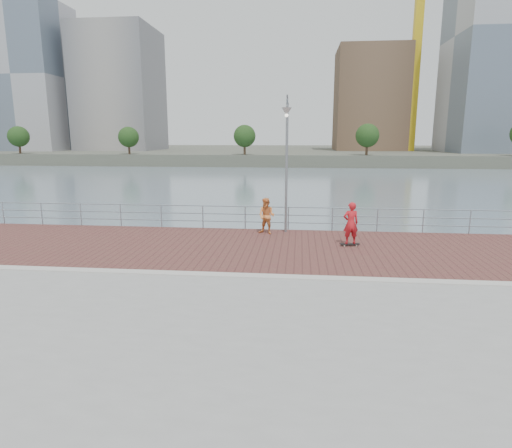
# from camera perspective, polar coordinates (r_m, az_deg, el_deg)

# --- Properties ---
(water) EXTENTS (400.00, 400.00, 0.00)m
(water) POSITION_cam_1_polar(r_m,az_deg,el_deg) (14.42, -0.83, -14.60)
(water) COLOR slate
(water) RESTS_ON ground
(seawall) EXTENTS (40.00, 24.00, 2.00)m
(seawall) POSITION_cam_1_polar(r_m,az_deg,el_deg) (9.63, -4.55, -22.36)
(seawall) COLOR gray
(seawall) RESTS_ON ground
(brick_lane) EXTENTS (40.00, 6.80, 0.02)m
(brick_lane) POSITION_cam_1_polar(r_m,az_deg,el_deg) (17.08, 0.54, -3.16)
(brick_lane) COLOR brown
(brick_lane) RESTS_ON seawall
(curb) EXTENTS (40.00, 0.40, 0.06)m
(curb) POSITION_cam_1_polar(r_m,az_deg,el_deg) (13.64, -0.85, -6.93)
(curb) COLOR #B7B5AD
(curb) RESTS_ON seawall
(far_shore) EXTENTS (320.00, 95.00, 2.50)m
(far_shore) POSITION_cam_1_polar(r_m,az_deg,el_deg) (135.45, 5.23, 9.46)
(far_shore) COLOR #4C5142
(far_shore) RESTS_ON ground
(guardrail) EXTENTS (39.06, 0.06, 1.13)m
(guardrail) POSITION_cam_1_polar(r_m,az_deg,el_deg) (20.24, 1.43, 1.16)
(guardrail) COLOR #8C9EA8
(guardrail) RESTS_ON brick_lane
(street_lamp) EXTENTS (0.43, 1.24, 5.84)m
(street_lamp) POSITION_cam_1_polar(r_m,az_deg,el_deg) (18.92, 4.10, 10.94)
(street_lamp) COLOR gray
(street_lamp) RESTS_ON brick_lane
(skateboard) EXTENTS (0.81, 0.35, 0.09)m
(skateboard) POSITION_cam_1_polar(r_m,az_deg,el_deg) (17.71, 12.40, -2.63)
(skateboard) COLOR black
(skateboard) RESTS_ON brick_lane
(skateboarder) EXTENTS (0.69, 0.52, 1.70)m
(skateboarder) POSITION_cam_1_polar(r_m,az_deg,el_deg) (17.52, 12.53, 0.12)
(skateboarder) COLOR red
(skateboarder) RESTS_ON skateboard
(bystander) EXTENTS (0.96, 0.85, 1.63)m
(bystander) POSITION_cam_1_polar(r_m,az_deg,el_deg) (19.29, 1.42, 1.08)
(bystander) COLOR #EE8C46
(bystander) RESTS_ON brick_lane
(tower_crane) EXTENTS (47.00, 2.00, 50.70)m
(tower_crane) POSITION_cam_1_polar(r_m,az_deg,el_deg) (123.16, 19.60, 24.73)
(tower_crane) COLOR gold
(tower_crane) RESTS_ON far_shore
(skyline) EXTENTS (233.00, 41.00, 61.77)m
(skyline) POSITION_cam_1_polar(r_m,az_deg,el_deg) (121.68, 20.22, 19.70)
(skyline) COLOR #ADA38E
(skyline) RESTS_ON far_shore
(shoreline_trees) EXTENTS (109.83, 5.18, 6.91)m
(shoreline_trees) POSITION_cam_1_polar(r_m,az_deg,el_deg) (89.94, 3.22, 11.69)
(shoreline_trees) COLOR #473323
(shoreline_trees) RESTS_ON far_shore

